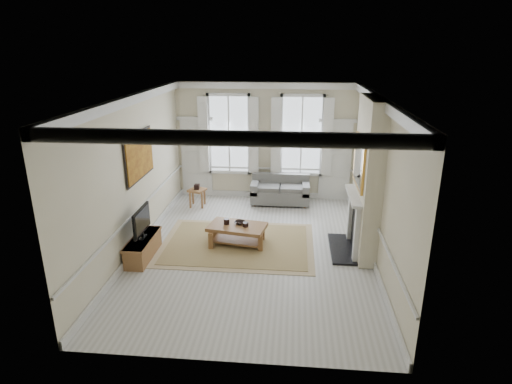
# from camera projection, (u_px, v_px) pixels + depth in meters

# --- Properties ---
(floor) EXTENTS (7.20, 7.20, 0.00)m
(floor) POSITION_uv_depth(u_px,v_px,m) (253.00, 250.00, 9.63)
(floor) COLOR #B7B5AD
(floor) RESTS_ON ground
(ceiling) EXTENTS (7.20, 7.20, 0.00)m
(ceiling) POSITION_uv_depth(u_px,v_px,m) (253.00, 97.00, 8.51)
(ceiling) COLOR white
(ceiling) RESTS_ON back_wall
(back_wall) EXTENTS (5.20, 0.00, 5.20)m
(back_wall) POSITION_uv_depth(u_px,v_px,m) (265.00, 142.00, 12.46)
(back_wall) COLOR beige
(back_wall) RESTS_ON floor
(left_wall) EXTENTS (0.00, 7.20, 7.20)m
(left_wall) POSITION_uv_depth(u_px,v_px,m) (134.00, 175.00, 9.29)
(left_wall) COLOR beige
(left_wall) RESTS_ON floor
(right_wall) EXTENTS (0.00, 7.20, 7.20)m
(right_wall) POSITION_uv_depth(u_px,v_px,m) (378.00, 181.00, 8.85)
(right_wall) COLOR beige
(right_wall) RESTS_ON floor
(window_left) EXTENTS (1.26, 0.20, 2.20)m
(window_left) POSITION_uv_depth(u_px,v_px,m) (229.00, 134.00, 12.44)
(window_left) COLOR #B2BCC6
(window_left) RESTS_ON back_wall
(window_right) EXTENTS (1.26, 0.20, 2.20)m
(window_right) POSITION_uv_depth(u_px,v_px,m) (302.00, 136.00, 12.25)
(window_right) COLOR #B2BCC6
(window_right) RESTS_ON back_wall
(door_left) EXTENTS (0.90, 0.08, 2.30)m
(door_left) POSITION_uv_depth(u_px,v_px,m) (197.00, 159.00, 12.78)
(door_left) COLOR silver
(door_left) RESTS_ON floor
(door_right) EXTENTS (0.90, 0.08, 2.30)m
(door_right) POSITION_uv_depth(u_px,v_px,m) (335.00, 162.00, 12.42)
(door_right) COLOR silver
(door_right) RESTS_ON floor
(painting) EXTENTS (0.05, 1.66, 1.06)m
(painting) POSITION_uv_depth(u_px,v_px,m) (139.00, 156.00, 9.46)
(painting) COLOR #BB8720
(painting) RESTS_ON left_wall
(chimney_breast) EXTENTS (0.35, 1.70, 3.38)m
(chimney_breast) POSITION_uv_depth(u_px,v_px,m) (368.00, 178.00, 9.05)
(chimney_breast) COLOR beige
(chimney_breast) RESTS_ON floor
(hearth) EXTENTS (0.55, 1.50, 0.05)m
(hearth) POSITION_uv_depth(u_px,v_px,m) (342.00, 249.00, 9.63)
(hearth) COLOR black
(hearth) RESTS_ON floor
(fireplace) EXTENTS (0.21, 1.45, 1.33)m
(fireplace) POSITION_uv_depth(u_px,v_px,m) (354.00, 220.00, 9.39)
(fireplace) COLOR silver
(fireplace) RESTS_ON floor
(mirror) EXTENTS (0.06, 1.26, 1.06)m
(mirror) POSITION_uv_depth(u_px,v_px,m) (359.00, 162.00, 8.95)
(mirror) COLOR gold
(mirror) RESTS_ON chimney_breast
(sofa) EXTENTS (1.67, 0.81, 0.82)m
(sofa) POSITION_uv_depth(u_px,v_px,m) (280.00, 191.00, 12.40)
(sofa) COLOR #575754
(sofa) RESTS_ON floor
(side_table) EXTENTS (0.54, 0.54, 0.51)m
(side_table) POSITION_uv_depth(u_px,v_px,m) (197.00, 193.00, 12.11)
(side_table) COLOR brown
(side_table) RESTS_ON floor
(rug) EXTENTS (3.50, 2.60, 0.02)m
(rug) POSITION_uv_depth(u_px,v_px,m) (237.00, 244.00, 9.90)
(rug) COLOR #9C8450
(rug) RESTS_ON floor
(coffee_table) EXTENTS (1.39, 0.96, 0.48)m
(coffee_table) POSITION_uv_depth(u_px,v_px,m) (237.00, 229.00, 9.77)
(coffee_table) COLOR brown
(coffee_table) RESTS_ON rug
(ceramic_pot_a) EXTENTS (0.13, 0.13, 0.13)m
(ceramic_pot_a) POSITION_uv_depth(u_px,v_px,m) (227.00, 221.00, 9.79)
(ceramic_pot_a) COLOR black
(ceramic_pot_a) RESTS_ON coffee_table
(ceramic_pot_b) EXTENTS (0.13, 0.13, 0.10)m
(ceramic_pot_b) POSITION_uv_depth(u_px,v_px,m) (246.00, 225.00, 9.66)
(ceramic_pot_b) COLOR black
(ceramic_pot_b) RESTS_ON coffee_table
(bowl) EXTENTS (0.31, 0.31, 0.06)m
(bowl) POSITION_uv_depth(u_px,v_px,m) (240.00, 222.00, 9.82)
(bowl) COLOR black
(bowl) RESTS_ON coffee_table
(tv_stand) EXTENTS (0.41, 1.29, 0.46)m
(tv_stand) POSITION_uv_depth(u_px,v_px,m) (143.00, 248.00, 9.23)
(tv_stand) COLOR brown
(tv_stand) RESTS_ON floor
(tv) EXTENTS (0.08, 0.90, 0.68)m
(tv) POSITION_uv_depth(u_px,v_px,m) (142.00, 221.00, 9.03)
(tv) COLOR black
(tv) RESTS_ON tv_stand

